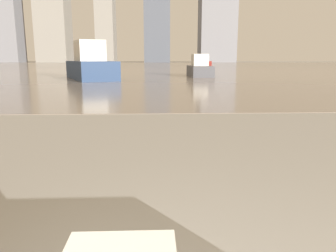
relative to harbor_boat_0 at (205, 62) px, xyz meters
The scene contains 6 objects.
harbor_water 10.00m from the harbor_boat_0, 149.95° to the left, with size 180.00×110.00×0.01m.
harbor_boat_0 is the anchor object (origin of this frame).
harbor_boat_1 39.51m from the harbor_boat_0, 108.27° to the right, with size 3.95×6.07×2.15m.
harbor_boat_2 35.27m from the harbor_boat_0, 99.27° to the right, with size 1.37×3.88×1.45m.
skyline_tower_3 64.03m from the harbor_boat_0, 97.20° to the left, with size 8.81×8.43×36.93m.
skyline_tower_4 64.62m from the harbor_boat_0, 77.70° to the left, with size 12.28×9.94×34.55m.
Camera 1 is at (-0.06, 0.20, 1.13)m, focal length 35.00 mm.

